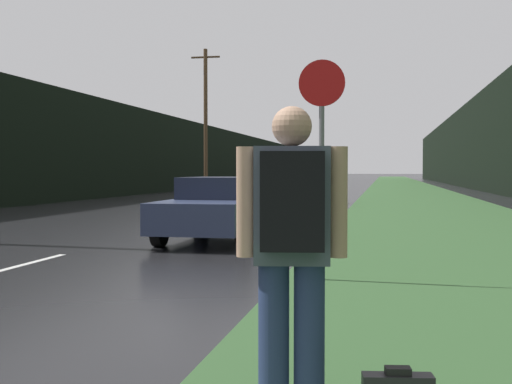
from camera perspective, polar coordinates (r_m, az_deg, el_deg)
name	(u,v)px	position (r m, az deg, el deg)	size (l,w,h in m)	color
grass_verge	(413,195)	(39.79, 13.77, -0.23)	(6.00, 240.00, 0.02)	#33562D
lane_stripe_b	(14,267)	(10.40, -20.72, -6.26)	(0.12, 3.00, 0.01)	silver
lane_stripe_c	(168,227)	(16.71, -7.83, -3.11)	(0.12, 3.00, 0.01)	silver
lane_stripe_d	(232,211)	(23.41, -2.18, -1.66)	(0.12, 3.00, 0.01)	silver
lane_stripe_e	(266,202)	(30.25, 0.94, -0.85)	(0.12, 3.00, 0.01)	silver
lane_stripe_f	(288,196)	(37.15, 2.90, -0.34)	(0.12, 3.00, 0.01)	silver
treeline_far_side	(188,156)	(52.14, -6.05, 3.20)	(2.00, 140.00, 5.28)	black
treeline_near_side	(491,142)	(50.36, 20.19, 4.21)	(2.00, 140.00, 7.16)	black
utility_pole_far	(206,120)	(39.83, -4.50, 6.42)	(1.80, 0.24, 8.93)	#4C3823
stop_sign	(322,150)	(8.48, 5.85, 3.73)	(0.61, 0.07, 2.91)	slate
hitchhiker_with_backpack	(292,244)	(3.65, 3.19, -4.60)	(0.63, 0.47, 1.83)	navy
car_passing_near	(220,208)	(13.59, -3.19, -1.40)	(1.85, 4.59, 1.32)	#2D3856
car_passing_far	(306,187)	(28.49, 4.51, 0.45)	(1.96, 4.66, 1.47)	black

